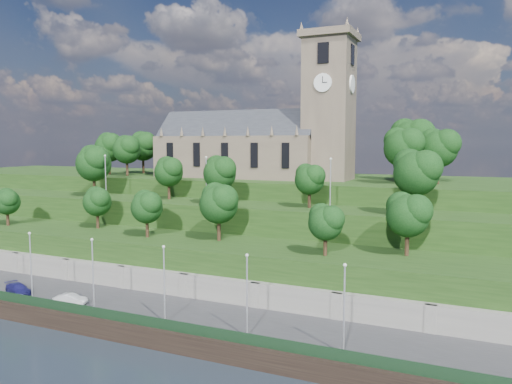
% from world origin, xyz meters
% --- Properties ---
extents(ground, '(320.00, 320.00, 0.00)m').
position_xyz_m(ground, '(0.00, 0.00, 0.00)').
color(ground, black).
rests_on(ground, ground).
extents(promenade, '(160.00, 12.00, 2.00)m').
position_xyz_m(promenade, '(0.00, 6.00, 1.00)').
color(promenade, '#2D2D30').
rests_on(promenade, ground).
extents(quay_wall, '(160.00, 0.50, 2.20)m').
position_xyz_m(quay_wall, '(0.00, -0.05, 1.10)').
color(quay_wall, black).
rests_on(quay_wall, ground).
extents(fence, '(160.00, 0.10, 1.20)m').
position_xyz_m(fence, '(0.00, 0.60, 2.60)').
color(fence, black).
rests_on(fence, promenade).
extents(retaining_wall, '(160.00, 2.10, 5.00)m').
position_xyz_m(retaining_wall, '(0.00, 11.97, 2.50)').
color(retaining_wall, slate).
rests_on(retaining_wall, ground).
extents(embankment_lower, '(160.00, 12.00, 8.00)m').
position_xyz_m(embankment_lower, '(0.00, 18.00, 4.00)').
color(embankment_lower, '#1A3411').
rests_on(embankment_lower, ground).
extents(embankment_upper, '(160.00, 10.00, 12.00)m').
position_xyz_m(embankment_upper, '(0.00, 29.00, 6.00)').
color(embankment_upper, '#1A3411').
rests_on(embankment_upper, ground).
extents(hilltop, '(160.00, 32.00, 15.00)m').
position_xyz_m(hilltop, '(0.00, 50.00, 7.50)').
color(hilltop, '#1A3411').
rests_on(hilltop, ground).
extents(church, '(38.60, 12.35, 27.60)m').
position_xyz_m(church, '(0.79, 45.98, 22.52)').
color(church, brown).
rests_on(church, hilltop).
extents(trees_lower, '(68.77, 8.75, 8.18)m').
position_xyz_m(trees_lower, '(4.37, 18.36, 12.94)').
color(trees_lower, black).
rests_on(trees_lower, embankment_lower).
extents(trees_upper, '(62.56, 8.48, 9.39)m').
position_xyz_m(trees_upper, '(1.59, 27.97, 17.72)').
color(trees_upper, black).
rests_on(trees_upper, embankment_upper).
extents(trees_hilltop, '(72.30, 16.49, 11.08)m').
position_xyz_m(trees_hilltop, '(4.78, 45.21, 21.52)').
color(trees_hilltop, black).
rests_on(trees_hilltop, hilltop).
extents(lamp_posts_promenade, '(60.36, 0.36, 8.66)m').
position_xyz_m(lamp_posts_promenade, '(-2.00, 2.50, 6.95)').
color(lamp_posts_promenade, '#B2B2B7').
rests_on(lamp_posts_promenade, promenade).
extents(lamp_posts_upper, '(40.36, 0.36, 7.66)m').
position_xyz_m(lamp_posts_upper, '(-0.00, 26.00, 16.43)').
color(lamp_posts_upper, '#B2B2B7').
rests_on(lamp_posts_upper, embankment_upper).
extents(car_middle, '(4.22, 2.44, 1.31)m').
position_xyz_m(car_middle, '(-6.08, 2.94, 2.66)').
color(car_middle, '#A1A3A6').
rests_on(car_middle, promenade).
extents(car_right, '(5.01, 3.28, 1.35)m').
position_xyz_m(car_right, '(-15.59, 3.43, 2.67)').
color(car_right, '#181752').
rests_on(car_right, promenade).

